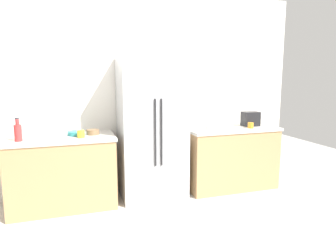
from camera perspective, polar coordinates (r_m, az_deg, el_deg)
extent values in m
plane|color=beige|center=(3.25, 1.47, -21.09)|extent=(9.58, 9.58, 0.00)
cube|color=silver|center=(4.41, -5.65, 6.11)|extent=(4.79, 0.10, 2.80)
cube|color=tan|center=(4.11, -18.92, -8.36)|extent=(1.26, 0.64, 0.86)
cube|color=beige|center=(4.00, -19.26, -2.17)|extent=(1.29, 0.67, 0.04)
cube|color=tan|center=(4.67, 11.32, -5.92)|extent=(1.31, 0.64, 0.86)
cube|color=beige|center=(4.58, 11.50, -0.44)|extent=(1.34, 0.67, 0.04)
cube|color=#B7BABF|center=(4.12, -3.00, -0.47)|extent=(0.86, 0.61, 1.89)
cylinder|color=#262628|center=(3.81, -2.35, -1.28)|extent=(0.02, 0.02, 0.85)
cylinder|color=#262628|center=(3.83, -1.20, -1.22)|extent=(0.02, 0.02, 0.85)
cube|color=black|center=(4.74, 15.09, 1.30)|extent=(0.24, 0.17, 0.21)
cylinder|color=white|center=(4.39, 8.74, 0.81)|extent=(0.22, 0.22, 0.20)
sphere|color=white|center=(4.38, 8.77, 2.09)|extent=(0.21, 0.21, 0.21)
cylinder|color=red|center=(3.90, -26.10, -1.18)|extent=(0.08, 0.08, 0.19)
cylinder|color=red|center=(3.88, -26.24, 0.68)|extent=(0.04, 0.04, 0.07)
cylinder|color=#333338|center=(3.87, -26.28, 1.28)|extent=(0.05, 0.05, 0.02)
cylinder|color=yellow|center=(3.85, -15.89, -1.44)|extent=(0.09, 0.09, 0.09)
cylinder|color=orange|center=(4.54, 15.12, 0.12)|extent=(0.08, 0.08, 0.08)
cylinder|color=white|center=(4.64, 9.36, 0.66)|extent=(0.09, 0.09, 0.11)
cylinder|color=brown|center=(4.02, -13.79, -1.10)|extent=(0.16, 0.16, 0.06)
cylinder|color=teal|center=(4.03, -16.82, -1.29)|extent=(0.19, 0.19, 0.05)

